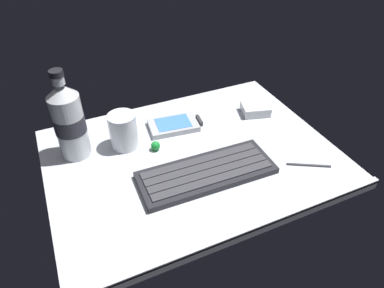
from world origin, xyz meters
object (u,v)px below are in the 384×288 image
water_bottle (69,121)px  charger_block (255,109)px  handheld_device (176,125)px  keyboard (206,172)px  juice_cup (123,132)px  stylus_pen (309,164)px  trackball_mouse (155,146)px

water_bottle → charger_block: size_ratio=2.97×
handheld_device → keyboard: bearing=-92.1°
keyboard → water_bottle: 31.37cm
handheld_device → water_bottle: water_bottle is taller
juice_cup → handheld_device: bearing=8.7°
stylus_pen → keyboard: bearing=-167.4°
juice_cup → water_bottle: size_ratio=0.41×
charger_block → water_bottle: bearing=177.0°
juice_cup → water_bottle: bearing=170.7°
juice_cup → trackball_mouse: size_ratio=3.86×
juice_cup → stylus_pen: bearing=-33.9°
handheld_device → stylus_pen: size_ratio=1.41×
handheld_device → juice_cup: bearing=-171.3°
handheld_device → stylus_pen: bearing=-50.3°
trackball_mouse → water_bottle: bearing=159.9°
keyboard → stylus_pen: bearing=-16.5°
handheld_device → trackball_mouse: (-7.66, -6.48, 0.37)cm
keyboard → handheld_device: 19.06cm
handheld_device → water_bottle: (-24.50, -0.32, 8.28)cm
water_bottle → keyboard: bearing=-38.2°
keyboard → trackball_mouse: (-6.95, 12.56, 0.29)cm
keyboard → handheld_device: bearing=87.9°
water_bottle → trackball_mouse: size_ratio=9.45×
trackball_mouse → charger_block: bearing=7.2°
handheld_device → charger_block: charger_block is taller
handheld_device → water_bottle: 25.87cm
trackball_mouse → stylus_pen: size_ratio=0.23×
keyboard → charger_block: charger_block is taller
keyboard → trackball_mouse: size_ratio=13.29×
trackball_mouse → stylus_pen: 34.59cm
juice_cup → charger_block: size_ratio=1.21×
handheld_device → charger_block: size_ratio=1.91×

